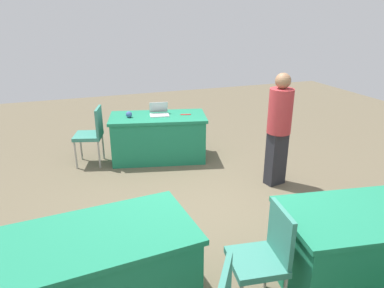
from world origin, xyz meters
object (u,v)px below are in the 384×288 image
Objects in this scene: yarn_ball at (129,114)px; chair_tucked_right at (92,132)px; laptop_silver at (159,113)px; table_mid_right at (84,278)px; person_attendee_browsing at (279,125)px; table_mid_left at (357,248)px; chair_tucked_left at (265,253)px; table_foreground at (158,137)px; scissors_red at (186,114)px.

chair_tucked_right is at bearing -6.77° from yarn_ball.
laptop_silver is (-1.13, 0.09, 0.25)m from chair_tucked_right.
laptop_silver reaches higher than yarn_ball.
person_attendee_browsing is at bearing -150.05° from table_mid_right.
chair_tucked_left reaches higher than table_mid_left.
laptop_silver is 0.51m from yarn_ball.
table_mid_right is 3.32m from person_attendee_browsing.
chair_tucked_right is at bearing -60.99° from table_mid_left.
yarn_ball is (0.51, -0.02, 0.01)m from laptop_silver.
person_attendee_browsing reaches higher than laptop_silver.
person_attendee_browsing is at bearing 132.76° from table_foreground.
table_mid_left is at bearing -85.18° from chair_tucked_left.
table_mid_right is 18.84× the size of yarn_ball.
table_foreground is 2.14m from person_attendee_browsing.
person_attendee_browsing reaches higher than chair_tucked_right.
chair_tucked_right is 3.02m from person_attendee_browsing.
table_mid_right is at bearing 19.17° from person_attendee_browsing.
chair_tucked_right is at bearing 24.48° from chair_tucked_left.
chair_tucked_right reaches higher than chair_tucked_left.
person_attendee_browsing is 1.71m from scissors_red.
table_foreground is at bearing 60.24° from laptop_silver.
scissors_red is (-0.95, 0.16, -0.05)m from yarn_ball.
table_mid_left is 2.19m from person_attendee_browsing.
laptop_silver is 0.46m from scissors_red.
chair_tucked_right is 5.44× the size of scissors_red.
chair_tucked_right reaches higher than scissors_red.
table_foreground is 0.43m from laptop_silver.
table_mid_left is at bearing 169.68° from table_mid_right.
scissors_red is at bearing -67.60° from person_attendee_browsing.
scissors_red is (-0.45, -3.46, 0.24)m from chair_tucked_left.
person_attendee_browsing is 2.08m from laptop_silver.
table_mid_right is at bearing 82.69° from chair_tucked_left.
table_mid_left is 4.28m from chair_tucked_right.
table_foreground is 0.62m from scissors_red.
scissors_red is at bearing -82.73° from chair_tucked_right.
chair_tucked_left is at bearing 44.92° from person_attendee_browsing.
chair_tucked_left is 2.49m from person_attendee_browsing.
table_mid_right is 1.52m from chair_tucked_left.
table_mid_right is at bearing -170.28° from chair_tucked_right.
person_attendee_browsing reaches higher than table_mid_right.
chair_tucked_left is at bearing -147.52° from chair_tucked_right.
person_attendee_browsing is 2.46m from yarn_ball.
laptop_silver is at bearing 175.42° from scissors_red.
yarn_ball is at bearing -81.03° from chair_tucked_right.
laptop_silver is (-0.02, -3.59, 0.27)m from chair_tucked_left.
chair_tucked_left is at bearing 99.09° from laptop_silver.
table_mid_left is 15.32× the size of yarn_ball.
person_attendee_browsing is (-0.42, -2.08, 0.54)m from table_mid_left.
scissors_red reaches higher than table_mid_right.
table_mid_left is at bearing 67.77° from person_attendee_browsing.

